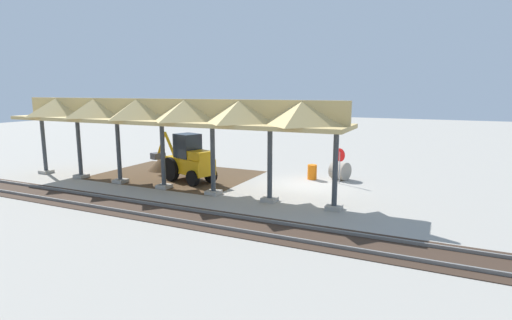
{
  "coord_description": "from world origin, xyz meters",
  "views": [
    {
      "loc": [
        -6.81,
        21.26,
        5.33
      ],
      "look_at": [
        2.26,
        1.93,
        1.6
      ],
      "focal_mm": 28.0,
      "sensor_mm": 36.0,
      "label": 1
    }
  ],
  "objects_px": {
    "stop_sign": "(340,159)",
    "backhoe": "(188,160)",
    "concrete_pipe": "(340,171)",
    "traffic_barrel": "(312,172)"
  },
  "relations": [
    {
      "from": "stop_sign",
      "to": "concrete_pipe",
      "type": "xyz_separation_m",
      "value": [
        0.23,
        -1.11,
        -0.93
      ]
    },
    {
      "from": "backhoe",
      "to": "concrete_pipe",
      "type": "distance_m",
      "value": 9.13
    },
    {
      "from": "concrete_pipe",
      "to": "traffic_barrel",
      "type": "distance_m",
      "value": 1.68
    },
    {
      "from": "stop_sign",
      "to": "backhoe",
      "type": "bearing_deg",
      "value": 20.35
    },
    {
      "from": "stop_sign",
      "to": "traffic_barrel",
      "type": "xyz_separation_m",
      "value": [
        1.77,
        -0.45,
        -1.03
      ]
    },
    {
      "from": "stop_sign",
      "to": "concrete_pipe",
      "type": "distance_m",
      "value": 1.47
    },
    {
      "from": "stop_sign",
      "to": "traffic_barrel",
      "type": "distance_m",
      "value": 2.09
    },
    {
      "from": "stop_sign",
      "to": "traffic_barrel",
      "type": "bearing_deg",
      "value": -14.19
    },
    {
      "from": "stop_sign",
      "to": "backhoe",
      "type": "xyz_separation_m",
      "value": [
        8.31,
        3.08,
        -0.22
      ]
    },
    {
      "from": "stop_sign",
      "to": "concrete_pipe",
      "type": "relative_size",
      "value": 1.52
    }
  ]
}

